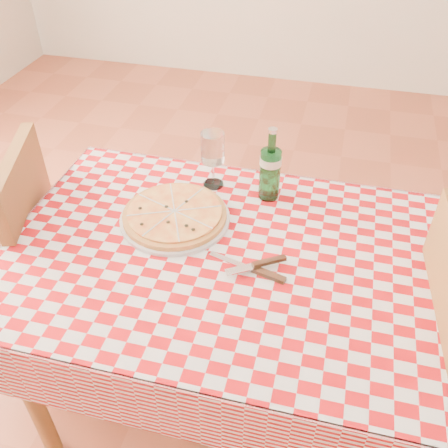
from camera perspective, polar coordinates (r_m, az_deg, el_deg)
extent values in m
plane|color=brown|center=(2.04, 0.14, -19.21)|extent=(6.00, 6.00, 0.00)
cube|color=brown|center=(1.46, 0.18, -4.24)|extent=(1.20, 0.80, 0.04)
cylinder|color=brown|center=(1.74, -21.30, -17.48)|extent=(0.06, 0.06, 0.71)
cylinder|color=brown|center=(2.10, -11.97, -2.77)|extent=(0.06, 0.06, 0.71)
cylinder|color=brown|center=(1.97, 18.32, -7.93)|extent=(0.06, 0.06, 0.71)
cube|color=#9B090E|center=(1.44, 0.18, -3.55)|extent=(1.30, 0.90, 0.01)
cylinder|color=brown|center=(1.93, 18.90, -15.18)|extent=(0.04, 0.04, 0.45)
cube|color=brown|center=(1.43, 23.42, -9.31)|extent=(0.08, 0.44, 0.48)
cylinder|color=brown|center=(2.23, -17.59, -6.00)|extent=(0.04, 0.04, 0.43)
cylinder|color=brown|center=(2.00, -19.37, -13.43)|extent=(0.04, 0.04, 0.43)
cube|color=brown|center=(1.78, -21.28, 0.92)|extent=(0.17, 0.41, 0.46)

